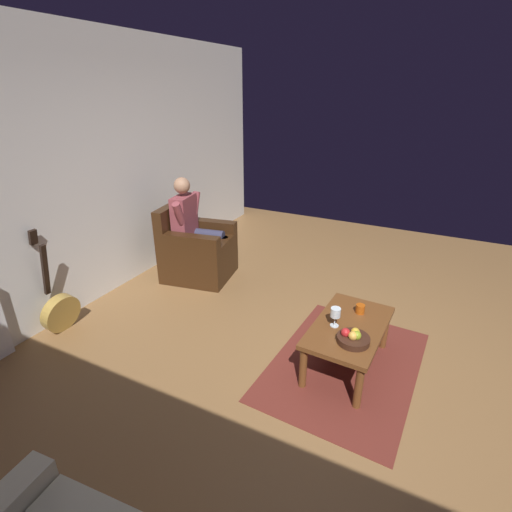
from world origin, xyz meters
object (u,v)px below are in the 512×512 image
object	(u,v)px
armchair	(196,252)
coffee_table	(349,331)
person_seated	(195,226)
wine_glass_near	(335,314)
guitar	(60,309)
candle_jar	(360,309)
fruit_bowl	(353,338)

from	to	relation	value
armchair	coffee_table	distance (m)	2.28
person_seated	wine_glass_near	distance (m)	2.21
guitar	candle_jar	world-z (taller)	guitar
wine_glass_near	candle_jar	world-z (taller)	wine_glass_near
wine_glass_near	candle_jar	bearing A→B (deg)	153.83
coffee_table	wine_glass_near	bearing A→B (deg)	-58.57
guitar	wine_glass_near	distance (m)	2.61
coffee_table	fruit_bowl	xyz separation A→B (m)	(0.22, 0.08, 0.10)
candle_jar	fruit_bowl	bearing A→B (deg)	5.56
coffee_table	candle_jar	distance (m)	0.25
guitar	candle_jar	distance (m)	2.83
person_seated	fruit_bowl	world-z (taller)	person_seated
guitar	fruit_bowl	world-z (taller)	guitar
person_seated	candle_jar	distance (m)	2.25
armchair	guitar	bearing A→B (deg)	-27.73
candle_jar	wine_glass_near	bearing A→B (deg)	-26.17
candle_jar	person_seated	bearing A→B (deg)	-106.65
wine_glass_near	fruit_bowl	world-z (taller)	wine_glass_near
guitar	fruit_bowl	bearing A→B (deg)	100.37
person_seated	fruit_bowl	distance (m)	2.45
guitar	candle_jar	xyz separation A→B (m)	(-0.94, 2.66, 0.22)
person_seated	candle_jar	size ratio (longest dim) A/B	15.78
wine_glass_near	candle_jar	xyz separation A→B (m)	(-0.29, 0.14, -0.08)
person_seated	wine_glass_near	xyz separation A→B (m)	(0.93, 2.00, -0.14)
person_seated	guitar	xyz separation A→B (m)	(1.58, -0.52, -0.44)
fruit_bowl	candle_jar	xyz separation A→B (m)	(-0.44, -0.04, 0.00)
person_seated	candle_jar	xyz separation A→B (m)	(0.64, 2.14, -0.22)
armchair	fruit_bowl	world-z (taller)	armchair
armchair	candle_jar	size ratio (longest dim) A/B	11.47
armchair	wine_glass_near	xyz separation A→B (m)	(0.93, 2.01, 0.20)
person_seated	coffee_table	world-z (taller)	person_seated
fruit_bowl	wine_glass_near	bearing A→B (deg)	-129.14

